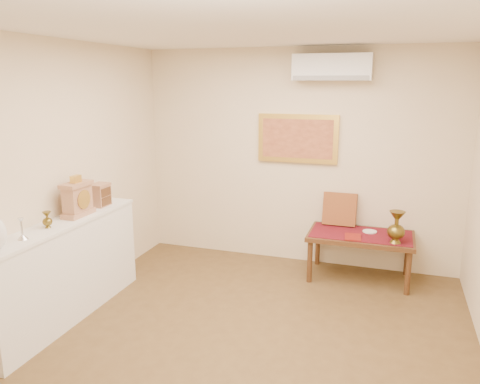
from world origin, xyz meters
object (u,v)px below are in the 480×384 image
at_px(wooden_chest, 100,195).
at_px(display_ledge, 64,271).
at_px(brass_urn_tall, 397,224).
at_px(low_table, 361,239).
at_px(mantel_clock, 78,199).

bearing_deg(wooden_chest, display_ledge, -90.60).
bearing_deg(display_ledge, brass_urn_tall, 28.71).
relative_size(brass_urn_tall, low_table, 0.36).
relative_size(mantel_clock, wooden_chest, 1.68).
bearing_deg(mantel_clock, brass_urn_tall, 24.97).
relative_size(mantel_clock, low_table, 0.34).
bearing_deg(display_ledge, mantel_clock, 85.50).
bearing_deg(display_ledge, wooden_chest, 89.40).
xyz_separation_m(brass_urn_tall, wooden_chest, (-3.05, -1.02, 0.33)).
distance_m(brass_urn_tall, low_table, 0.52).
relative_size(brass_urn_tall, wooden_chest, 1.79).
xyz_separation_m(display_ledge, wooden_chest, (0.01, 0.66, 0.61)).
height_order(brass_urn_tall, wooden_chest, wooden_chest).
bearing_deg(mantel_clock, wooden_chest, 91.98).
height_order(display_ledge, mantel_clock, mantel_clock).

